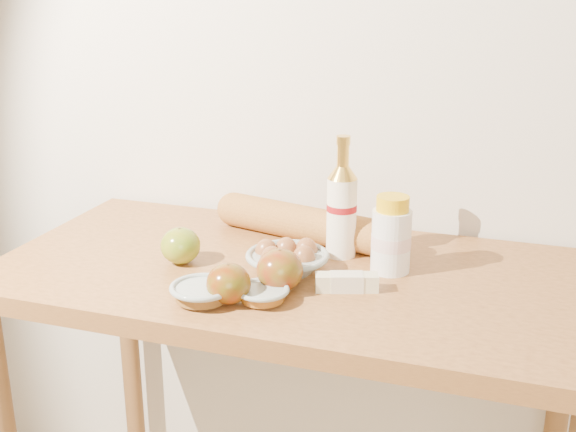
# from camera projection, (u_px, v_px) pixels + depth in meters

# --- Properties ---
(back_wall) EXTENTS (3.50, 0.02, 2.60)m
(back_wall) POSITION_uv_depth(u_px,v_px,m) (339.00, 49.00, 1.62)
(back_wall) COLOR beige
(back_wall) RESTS_ON ground
(table) EXTENTS (1.20, 0.60, 0.90)m
(table) POSITION_uv_depth(u_px,v_px,m) (293.00, 323.00, 1.49)
(table) COLOR #A96D36
(table) RESTS_ON ground
(bourbon_bottle) EXTENTS (0.07, 0.07, 0.26)m
(bourbon_bottle) POSITION_uv_depth(u_px,v_px,m) (342.00, 208.00, 1.48)
(bourbon_bottle) COLOR white
(bourbon_bottle) RESTS_ON table
(cream_bottle) EXTENTS (0.10, 0.10, 0.16)m
(cream_bottle) POSITION_uv_depth(u_px,v_px,m) (391.00, 237.00, 1.41)
(cream_bottle) COLOR white
(cream_bottle) RESTS_ON table
(egg_bowl) EXTENTS (0.22, 0.22, 0.06)m
(egg_bowl) POSITION_uv_depth(u_px,v_px,m) (287.00, 259.00, 1.43)
(egg_bowl) COLOR #8F9C96
(egg_bowl) RESTS_ON table
(baguette) EXTENTS (0.47, 0.18, 0.08)m
(baguette) POSITION_uv_depth(u_px,v_px,m) (306.00, 224.00, 1.59)
(baguette) COLOR #BF813A
(baguette) RESTS_ON table
(apple_yellowgreen) EXTENTS (0.08, 0.08, 0.08)m
(apple_yellowgreen) POSITION_uv_depth(u_px,v_px,m) (181.00, 246.00, 1.46)
(apple_yellowgreen) COLOR olive
(apple_yellowgreen) RESTS_ON table
(apple_redgreen_front) EXTENTS (0.10, 0.10, 0.07)m
(apple_redgreen_front) POSITION_uv_depth(u_px,v_px,m) (229.00, 284.00, 1.29)
(apple_redgreen_front) COLOR #8C0907
(apple_redgreen_front) RESTS_ON table
(apple_redgreen_right) EXTENTS (0.10, 0.10, 0.08)m
(apple_redgreen_right) POSITION_uv_depth(u_px,v_px,m) (280.00, 270.00, 1.34)
(apple_redgreen_right) COLOR maroon
(apple_redgreen_right) RESTS_ON table
(sugar_bowl) EXTENTS (0.15, 0.15, 0.03)m
(sugar_bowl) POSITION_uv_depth(u_px,v_px,m) (202.00, 292.00, 1.30)
(sugar_bowl) COLOR #93A19C
(sugar_bowl) RESTS_ON table
(syrup_bowl) EXTENTS (0.11, 0.11, 0.03)m
(syrup_bowl) POSITION_uv_depth(u_px,v_px,m) (263.00, 294.00, 1.30)
(syrup_bowl) COLOR #96A49E
(syrup_bowl) RESTS_ON table
(butter_stick) EXTENTS (0.12, 0.07, 0.03)m
(butter_stick) POSITION_uv_depth(u_px,v_px,m) (347.00, 282.00, 1.34)
(butter_stick) COLOR beige
(butter_stick) RESTS_ON table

